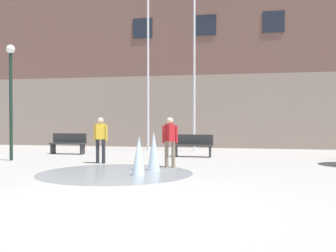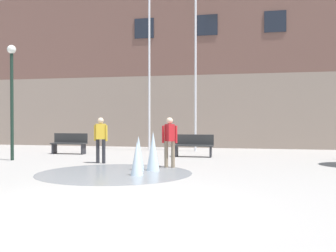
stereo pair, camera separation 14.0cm
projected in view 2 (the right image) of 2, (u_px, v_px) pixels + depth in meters
The scene contains 10 objects.
ground_plane at pixel (107, 206), 6.88m from camera, with size 100.00×100.00×0.00m, color gray.
library_building at pixel (213, 73), 23.91m from camera, with size 36.00×6.05×8.73m.
splash_fountain at pixel (137, 158), 11.38m from camera, with size 4.41×4.41×1.18m.
park_bench_left_of_flagpoles at pixel (69, 143), 17.38m from camera, with size 1.60×0.44×0.91m.
park_bench_under_right_flagpole at pixel (194, 145), 15.99m from camera, with size 1.60×0.44×0.91m.
adult_watching at pixel (101, 136), 13.65m from camera, with size 0.50×0.35×1.59m.
adult_in_red at pixel (170, 138), 12.42m from camera, with size 0.50×0.39×1.59m.
flagpole_left at pixel (150, 54), 19.30m from camera, with size 0.80×0.10×8.99m.
flagpole_right at pixel (196, 61), 18.80m from camera, with size 0.80×0.10×8.21m.
lamp_post_left_lane at pixel (12, 86), 14.64m from camera, with size 0.32×0.32×4.30m.
Camera 2 is at (2.54, -6.46, 1.52)m, focal length 42.00 mm.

